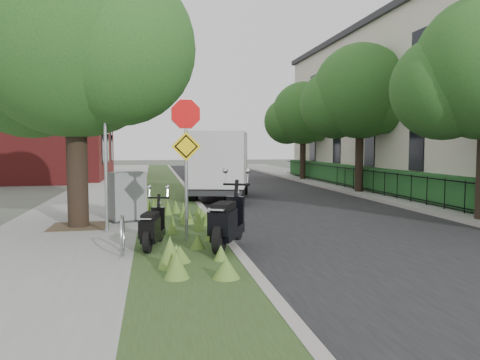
% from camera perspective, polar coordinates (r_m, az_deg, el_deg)
% --- Properties ---
extents(ground, '(120.00, 120.00, 0.00)m').
position_cam_1_polar(ground, '(10.08, 1.80, -8.33)').
color(ground, '#4C5147').
rests_on(ground, ground).
extents(sidewalk_near, '(3.50, 60.00, 0.12)m').
position_cam_1_polar(sidewalk_near, '(19.84, -16.74, -2.09)').
color(sidewalk_near, gray).
rests_on(sidewalk_near, ground).
extents(verge, '(2.00, 60.00, 0.12)m').
position_cam_1_polar(verge, '(19.73, -8.77, -1.99)').
color(verge, '#2D401B').
rests_on(verge, ground).
extents(kerb_near, '(0.20, 60.00, 0.13)m').
position_cam_1_polar(kerb_near, '(19.79, -5.87, -1.93)').
color(kerb_near, '#9E9991').
rests_on(kerb_near, ground).
extents(road, '(7.00, 60.00, 0.01)m').
position_cam_1_polar(road, '(20.38, 3.99, -1.91)').
color(road, black).
rests_on(road, ground).
extents(kerb_far, '(0.20, 60.00, 0.13)m').
position_cam_1_polar(kerb_far, '(21.52, 13.04, -1.52)').
color(kerb_far, '#9E9991').
rests_on(kerb_far, ground).
extents(footpath_far, '(3.20, 60.00, 0.12)m').
position_cam_1_polar(footpath_far, '(22.26, 17.06, -1.42)').
color(footpath_far, gray).
rests_on(footpath_far, ground).
extents(street_tree_main, '(6.21, 5.54, 7.66)m').
position_cam_1_polar(street_tree_main, '(12.89, -19.91, 15.69)').
color(street_tree_main, black).
rests_on(street_tree_main, ground).
extents(bare_post, '(0.08, 0.08, 4.00)m').
position_cam_1_polar(bare_post, '(11.46, -16.07, 3.72)').
color(bare_post, '#A5A8AD').
rests_on(bare_post, ground).
extents(bike_hoop, '(0.06, 0.78, 0.77)m').
position_cam_1_polar(bike_hoop, '(9.18, -14.15, -6.54)').
color(bike_hoop, '#A5A8AD').
rests_on(bike_hoop, ground).
extents(sign_assembly, '(0.94, 0.08, 3.22)m').
position_cam_1_polar(sign_assembly, '(10.21, -6.61, 4.96)').
color(sign_assembly, '#A5A8AD').
rests_on(sign_assembly, ground).
extents(fence_far, '(0.04, 24.00, 1.00)m').
position_cam_1_polar(fence_far, '(21.76, 14.76, 0.11)').
color(fence_far, black).
rests_on(fence_far, ground).
extents(hedge_far, '(1.00, 24.00, 1.10)m').
position_cam_1_polar(hedge_far, '(22.07, 16.40, 0.14)').
color(hedge_far, '#1B4B22').
rests_on(hedge_far, footpath_far).
extents(terrace_houses, '(7.40, 26.40, 8.20)m').
position_cam_1_polar(terrace_houses, '(23.95, 24.35, 8.60)').
color(terrace_houses, beige).
rests_on(terrace_houses, ground).
extents(brick_building, '(9.40, 10.40, 8.30)m').
position_cam_1_polar(brick_building, '(32.52, -23.94, 7.47)').
color(brick_building, maroon).
rests_on(brick_building, ground).
extents(far_tree_b, '(4.83, 4.31, 6.56)m').
position_cam_1_polar(far_tree_b, '(21.75, 14.26, 9.88)').
color(far_tree_b, black).
rests_on(far_tree_b, ground).
extents(far_tree_c, '(4.37, 3.89, 5.93)m').
position_cam_1_polar(far_tree_c, '(29.15, 7.58, 7.70)').
color(far_tree_c, black).
rests_on(far_tree_c, ground).
extents(scooter_near, '(0.55, 1.54, 0.74)m').
position_cam_1_polar(scooter_near, '(9.60, -10.69, -6.12)').
color(scooter_near, black).
rests_on(scooter_near, ground).
extents(scooter_far, '(1.00, 1.88, 0.96)m').
position_cam_1_polar(scooter_far, '(9.39, -1.71, -5.63)').
color(scooter_far, black).
rests_on(scooter_far, ground).
extents(box_truck, '(3.10, 5.41, 2.31)m').
position_cam_1_polar(box_truck, '(18.86, -2.40, 2.17)').
color(box_truck, '#262628').
rests_on(box_truck, ground).
extents(utility_cabinet, '(1.19, 1.01, 1.34)m').
position_cam_1_polar(utility_cabinet, '(13.20, -13.52, -2.08)').
color(utility_cabinet, '#262628').
rests_on(utility_cabinet, ground).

